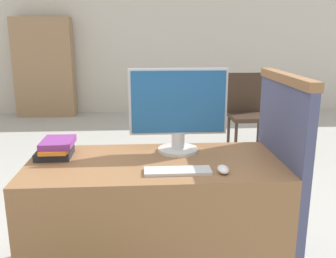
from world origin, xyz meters
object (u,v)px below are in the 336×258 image
(keyboard, at_px, (178,171))
(mouse, at_px, (223,169))
(book_stack, at_px, (56,148))
(far_chair, at_px, (247,109))
(monitor, at_px, (178,110))

(keyboard, relative_size, mouse, 3.37)
(mouse, height_order, book_stack, book_stack)
(keyboard, relative_size, book_stack, 1.39)
(mouse, xyz_separation_m, far_chair, (0.84, 2.56, -0.21))
(keyboard, bearing_deg, book_stack, 156.13)
(mouse, distance_m, far_chair, 2.70)
(monitor, xyz_separation_m, mouse, (0.20, -0.38, -0.24))
(keyboard, xyz_separation_m, book_stack, (-0.69, 0.30, 0.04))
(monitor, height_order, far_chair, monitor)
(monitor, xyz_separation_m, book_stack, (-0.72, -0.05, -0.21))
(monitor, relative_size, far_chair, 0.61)
(mouse, bearing_deg, monitor, 118.00)
(monitor, bearing_deg, book_stack, -175.78)
(monitor, bearing_deg, keyboard, -95.49)
(monitor, distance_m, keyboard, 0.44)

